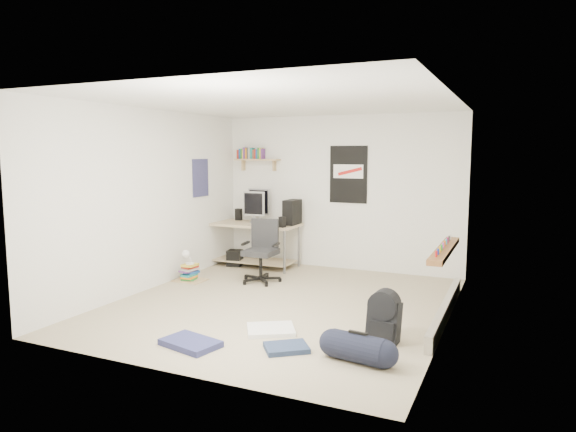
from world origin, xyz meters
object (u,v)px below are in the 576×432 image
at_px(desk, 251,245).
at_px(backpack, 384,322).
at_px(book_stack, 190,271).
at_px(duffel_bag, 358,347).
at_px(office_chair, 261,249).

height_order(desk, backpack, desk).
bearing_deg(desk, book_stack, -98.01).
height_order(backpack, book_stack, backpack).
bearing_deg(duffel_bag, backpack, 90.98).
relative_size(backpack, duffel_bag, 0.81).
bearing_deg(office_chair, duffel_bag, -53.93).
bearing_deg(desk, office_chair, -46.99).
relative_size(backpack, book_stack, 0.96).
bearing_deg(book_stack, backpack, -21.34).
bearing_deg(desk, duffel_bag, -40.92).
bearing_deg(book_stack, desk, 74.38).
bearing_deg(book_stack, duffel_bag, -30.93).
xyz_separation_m(desk, backpack, (2.88, -2.53, -0.16)).
bearing_deg(office_chair, book_stack, -167.29).
distance_m(duffel_bag, book_stack, 3.66).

